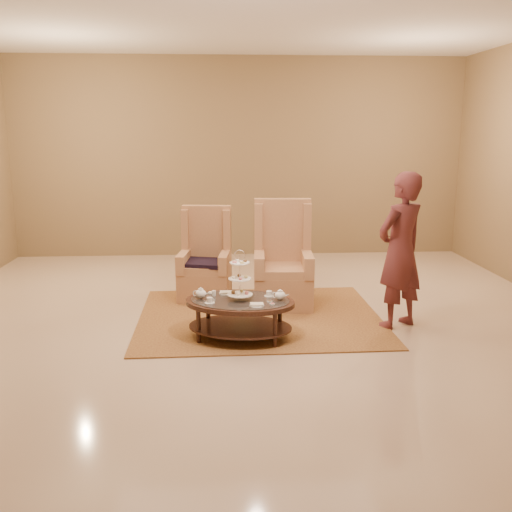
{
  "coord_description": "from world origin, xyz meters",
  "views": [
    {
      "loc": [
        -0.33,
        -6.26,
        2.23
      ],
      "look_at": [
        0.07,
        0.2,
        0.8
      ],
      "focal_mm": 40.0,
      "sensor_mm": 36.0,
      "label": 1
    }
  ],
  "objects": [
    {
      "name": "armchair_left",
      "position": [
        -0.56,
        1.27,
        0.42
      ],
      "size": [
        0.74,
        0.76,
        1.23
      ],
      "rotation": [
        0.0,
        0.0,
        -0.11
      ],
      "color": "tan",
      "rests_on": "ground"
    },
    {
      "name": "rug",
      "position": [
        0.12,
        0.35,
        0.01
      ],
      "size": [
        2.94,
        2.46,
        0.02
      ],
      "rotation": [
        0.0,
        0.0,
        0.01
      ],
      "color": "#A37639",
      "rests_on": "ground"
    },
    {
      "name": "armchair_right",
      "position": [
        0.45,
        0.88,
        0.46
      ],
      "size": [
        0.78,
        0.81,
        1.36
      ],
      "rotation": [
        0.0,
        0.0,
        -0.06
      ],
      "color": "tan",
      "rests_on": "ground"
    },
    {
      "name": "tea_table",
      "position": [
        -0.14,
        -0.36,
        0.36
      ],
      "size": [
        1.34,
        1.06,
        1.0
      ],
      "rotation": [
        0.0,
        0.0,
        -0.22
      ],
      "color": "black",
      "rests_on": "ground"
    },
    {
      "name": "wall_back",
      "position": [
        0.0,
        4.0,
        1.75
      ],
      "size": [
        8.0,
        0.04,
        3.5
      ],
      "primitive_type": "cube",
      "color": "olive",
      "rests_on": "ground"
    },
    {
      "name": "ground",
      "position": [
        0.0,
        0.0,
        0.0
      ],
      "size": [
        8.0,
        8.0,
        0.0
      ],
      "primitive_type": "plane",
      "color": "beige",
      "rests_on": "ground"
    },
    {
      "name": "person",
      "position": [
        1.69,
        -0.06,
        0.9
      ],
      "size": [
        0.78,
        0.71,
        1.79
      ],
      "rotation": [
        0.0,
        0.0,
        3.7
      ],
      "color": "#5D2829",
      "rests_on": "ground"
    },
    {
      "name": "ceiling",
      "position": [
        0.0,
        0.0,
        0.0
      ],
      "size": [
        8.0,
        8.0,
        0.02
      ],
      "primitive_type": "cube",
      "color": "silver",
      "rests_on": "ground"
    }
  ]
}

